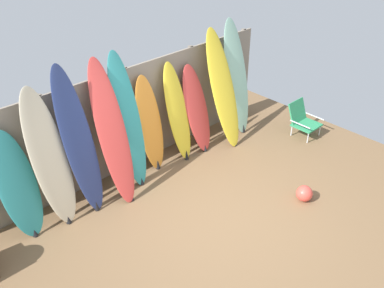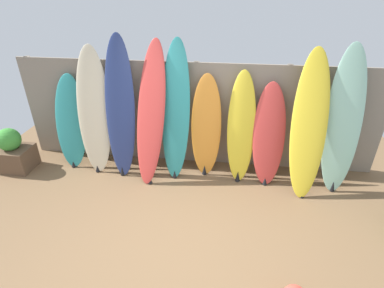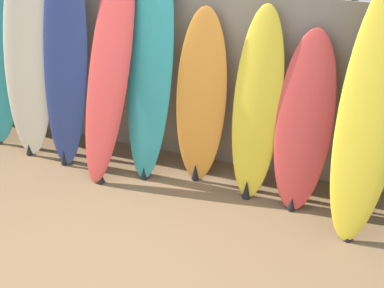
# 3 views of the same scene
# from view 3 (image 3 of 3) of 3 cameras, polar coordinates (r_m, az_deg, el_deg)

# --- Properties ---
(ground) EXTENTS (7.68, 7.68, 0.00)m
(ground) POSITION_cam_3_polar(r_m,az_deg,el_deg) (4.34, -9.49, -14.09)
(ground) COLOR brown
(fence_back) EXTENTS (6.08, 0.11, 1.80)m
(fence_back) POSITION_cam_3_polar(r_m,az_deg,el_deg) (5.37, -0.04, 7.15)
(fence_back) COLOR gray
(fence_back) RESTS_ON ground
(surfboard_cream_1) EXTENTS (0.60, 0.58, 2.08)m
(surfboard_cream_1) POSITION_cam_3_polar(r_m,az_deg,el_deg) (5.76, -17.13, 8.81)
(surfboard_cream_1) COLOR beige
(surfboard_cream_1) RESTS_ON ground
(surfboard_navy_2) EXTENTS (0.53, 0.63, 2.25)m
(surfboard_navy_2) POSITION_cam_3_polar(r_m,az_deg,el_deg) (5.47, -13.38, 9.11)
(surfboard_navy_2) COLOR navy
(surfboard_navy_2) RESTS_ON ground
(surfboard_red_3) EXTENTS (0.56, 0.89, 2.18)m
(surfboard_red_3) POSITION_cam_3_polar(r_m,az_deg,el_deg) (5.16, -8.83, 7.91)
(surfboard_red_3) COLOR #D13D38
(surfboard_red_3) RESTS_ON ground
(surfboard_teal_4) EXTENTS (0.47, 0.59, 2.20)m
(surfboard_teal_4) POSITION_cam_3_polar(r_m,az_deg,el_deg) (5.09, -4.51, 7.98)
(surfboard_teal_4) COLOR teal
(surfboard_teal_4) RESTS_ON ground
(surfboard_orange_5) EXTENTS (0.52, 0.41, 1.67)m
(surfboard_orange_5) POSITION_cam_3_polar(r_m,az_deg,el_deg) (5.09, 0.97, 4.82)
(surfboard_orange_5) COLOR orange
(surfboard_orange_5) RESTS_ON ground
(surfboard_yellow_6) EXTENTS (0.47, 0.56, 1.75)m
(surfboard_yellow_6) POSITION_cam_3_polar(r_m,az_deg,el_deg) (4.88, 6.96, 3.97)
(surfboard_yellow_6) COLOR yellow
(surfboard_yellow_6) RESTS_ON ground
(surfboard_red_7) EXTENTS (0.52, 0.57, 1.59)m
(surfboard_red_7) POSITION_cam_3_polar(r_m,az_deg,el_deg) (4.82, 11.88, 2.16)
(surfboard_red_7) COLOR #D13D38
(surfboard_red_7) RESTS_ON ground
(surfboard_yellow_8) EXTENTS (0.56, 0.87, 2.12)m
(surfboard_yellow_8) POSITION_cam_3_polar(r_m,az_deg,el_deg) (4.56, 18.54, 3.25)
(surfboard_yellow_8) COLOR yellow
(surfboard_yellow_8) RESTS_ON ground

